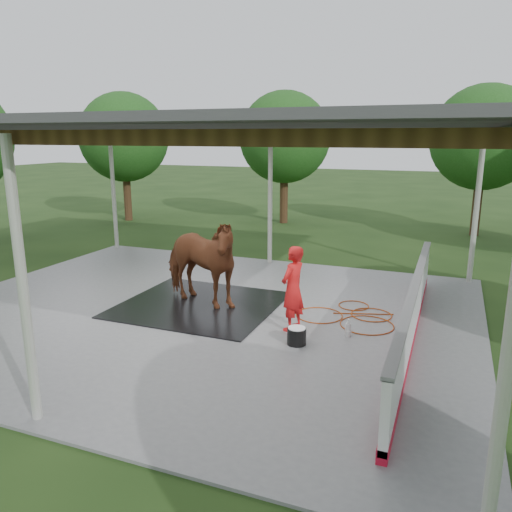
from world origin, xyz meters
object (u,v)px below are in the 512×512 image
at_px(handler, 293,288).
at_px(wash_bucket, 297,336).
at_px(horse, 198,261).
at_px(dasher_board, 413,314).

bearing_deg(handler, wash_bucket, 40.07).
height_order(horse, wash_bucket, horse).
xyz_separation_m(horse, wash_bucket, (2.75, -1.31, -0.88)).
bearing_deg(handler, dasher_board, 112.82).
relative_size(dasher_board, handler, 4.63).
bearing_deg(dasher_board, handler, -173.27).
distance_m(dasher_board, handler, 2.33).
xyz_separation_m(dasher_board, wash_bucket, (-1.99, -0.95, -0.37)).
bearing_deg(horse, dasher_board, -78.03).
bearing_deg(wash_bucket, dasher_board, 25.60).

